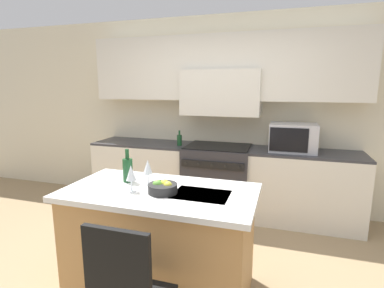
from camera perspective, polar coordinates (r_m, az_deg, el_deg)
back_cabinetry at (r=4.23m, az=5.96°, el=9.05°), size 10.00×0.46×2.70m
back_counter at (r=4.19m, az=4.96°, el=-6.78°), size 3.63×0.62×0.93m
range_stove at (r=4.16m, az=4.90°, el=-6.75°), size 0.88×0.70×0.95m
microwave at (r=3.95m, az=18.66°, el=1.17°), size 0.57×0.39×0.35m
kitchen_island at (r=2.67m, az=-5.99°, el=-17.76°), size 1.57×0.84×0.91m
wine_bottle at (r=2.71m, az=-12.15°, el=-4.73°), size 0.09×0.09×0.29m
wine_glass_near at (r=2.44m, az=-11.54°, el=-5.54°), size 0.08×0.08×0.22m
wine_glass_far at (r=2.59m, az=-8.41°, el=-4.46°), size 0.08×0.08×0.22m
fruit_bowl at (r=2.41m, az=-5.62°, el=-8.24°), size 0.23×0.23×0.10m
oil_bottle_on_counter at (r=4.14m, az=-2.41°, el=0.82°), size 0.07×0.07×0.21m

